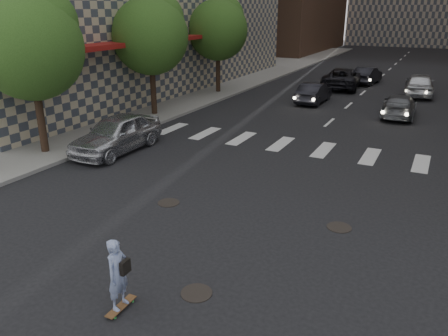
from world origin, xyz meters
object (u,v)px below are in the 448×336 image
(traffic_car_b, at_px, (399,106))
(traffic_car_c, at_px, (343,78))
(skateboarder, at_px, (118,274))
(tree_a, at_px, (33,42))
(tree_c, at_px, (219,27))
(tree_b, at_px, (152,32))
(traffic_car_a, at_px, (314,93))
(traffic_car_d, at_px, (419,84))
(traffic_car_e, at_px, (367,75))
(silver_sedan, at_px, (117,134))

(traffic_car_b, bearing_deg, traffic_car_c, -59.97)
(traffic_car_b, bearing_deg, skateboarder, 79.62)
(tree_a, height_order, tree_c, same)
(traffic_car_b, bearing_deg, tree_b, 23.66)
(traffic_car_a, height_order, traffic_car_d, traffic_car_d)
(skateboarder, bearing_deg, traffic_car_c, 92.66)
(skateboarder, distance_m, traffic_car_e, 32.07)
(traffic_car_a, bearing_deg, tree_b, 47.53)
(traffic_car_a, xyz_separation_m, traffic_car_b, (5.48, -1.63, -0.03))
(tree_a, distance_m, traffic_car_b, 19.32)
(tree_c, height_order, skateboarder, tree_c)
(skateboarder, height_order, traffic_car_c, skateboarder)
(traffic_car_d, bearing_deg, traffic_car_a, 39.42)
(traffic_car_c, relative_size, traffic_car_d, 1.17)
(traffic_car_d, xyz_separation_m, traffic_car_e, (-4.24, 3.81, -0.13))
(tree_c, distance_m, traffic_car_b, 13.41)
(traffic_car_a, relative_size, traffic_car_b, 0.92)
(silver_sedan, bearing_deg, traffic_car_b, 49.83)
(traffic_car_d, bearing_deg, tree_c, 17.99)
(traffic_car_b, distance_m, traffic_car_d, 7.42)
(traffic_car_c, height_order, traffic_car_d, traffic_car_d)
(tree_c, xyz_separation_m, silver_sedan, (2.45, -14.40, -3.84))
(traffic_car_b, xyz_separation_m, traffic_car_c, (-5.04, 8.09, 0.14))
(traffic_car_c, bearing_deg, traffic_car_e, -117.01)
(skateboarder, relative_size, traffic_car_c, 0.29)
(tree_b, relative_size, traffic_car_d, 1.38)
(tree_a, distance_m, traffic_car_c, 23.73)
(traffic_car_a, distance_m, traffic_car_e, 9.73)
(tree_c, relative_size, traffic_car_d, 1.38)
(tree_a, xyz_separation_m, traffic_car_a, (7.17, 15.68, -3.98))
(skateboarder, bearing_deg, tree_c, 111.54)
(traffic_car_b, height_order, traffic_car_e, traffic_car_e)
(traffic_car_c, bearing_deg, tree_b, 57.54)
(silver_sedan, bearing_deg, tree_c, 98.82)
(tree_c, bearing_deg, traffic_car_e, 46.03)
(tree_b, distance_m, tree_c, 8.00)
(tree_b, xyz_separation_m, traffic_car_c, (7.61, 14.14, -3.87))
(traffic_car_a, xyz_separation_m, traffic_car_d, (5.99, 5.77, 0.15))
(tree_a, distance_m, tree_c, 16.00)
(tree_b, height_order, traffic_car_a, tree_b)
(tree_c, height_order, traffic_car_e, tree_c)
(tree_a, relative_size, traffic_car_e, 1.59)
(silver_sedan, distance_m, traffic_car_d, 22.55)
(tree_b, bearing_deg, tree_c, 90.00)
(tree_b, xyz_separation_m, tree_c, (0.00, 8.00, 0.00))
(skateboarder, relative_size, traffic_car_d, 0.34)
(tree_c, bearing_deg, traffic_car_c, 38.88)
(skateboarder, relative_size, silver_sedan, 0.35)
(traffic_car_a, height_order, traffic_car_b, traffic_car_a)
(tree_a, height_order, traffic_car_e, tree_a)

